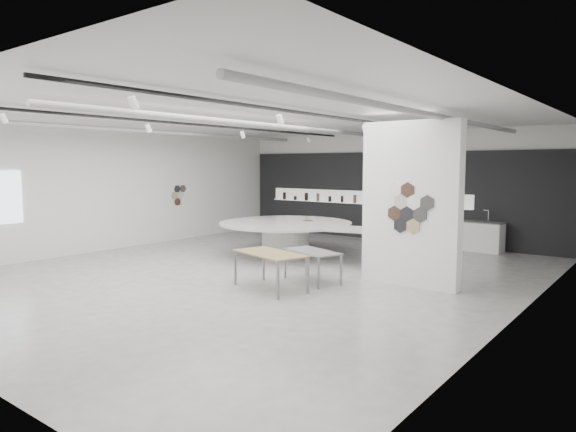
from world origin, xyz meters
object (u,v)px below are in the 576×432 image
Objects in this scene: display_island at (288,234)px; sample_table_wood at (270,255)px; sample_table_stone at (312,253)px; partition_column at (411,204)px; kitchen_counter at (476,236)px.

display_island is 4.14m from sample_table_wood.
sample_table_wood reaches higher than sample_table_stone.
partition_column is 1.94× the size of sample_table_wood.
sample_table_stone is at bearing -151.68° from partition_column.
display_island is at bearing 122.36° from sample_table_wood.
kitchen_counter is at bearing 76.19° from sample_table_stone.
kitchen_counter is at bearing 75.96° from sample_table_wood.
sample_table_wood is (2.21, -3.49, 0.09)m from display_island.
sample_table_wood is at bearing -135.77° from partition_column.
kitchen_counter is (4.13, 4.18, -0.18)m from display_island.
partition_column is 2.18× the size of kitchen_counter.
sample_table_wood is 1.20× the size of sample_table_stone.
partition_column is at bearing 44.23° from sample_table_wood.
partition_column is at bearing -83.81° from kitchen_counter.
display_island is (-4.42, 1.34, -1.15)m from partition_column.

